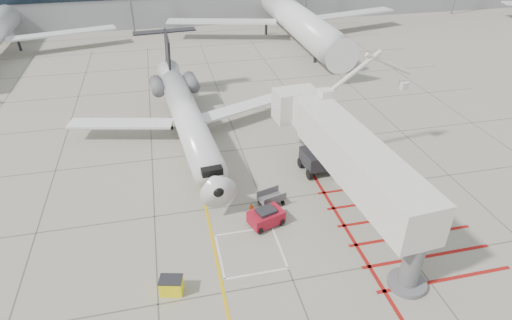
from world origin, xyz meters
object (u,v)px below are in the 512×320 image
object	(u,v)px
regional_jet	(191,113)
pushback_tug	(266,216)
jet_bridge	(359,170)
spill_bin	(171,285)

from	to	relation	value
regional_jet	pushback_tug	distance (m)	12.47
regional_jet	jet_bridge	distance (m)	15.72
regional_jet	spill_bin	world-z (taller)	regional_jet
jet_bridge	spill_bin	distance (m)	14.19
regional_jet	spill_bin	distance (m)	16.69
regional_jet	pushback_tug	xyz separation A→B (m)	(3.91, -11.46, -2.99)
jet_bridge	spill_bin	bearing A→B (deg)	-166.85
regional_jet	spill_bin	xyz separation A→B (m)	(-2.91, -16.14, -3.12)
jet_bridge	spill_bin	size ratio (longest dim) A/B	15.46
jet_bridge	pushback_tug	bearing A→B (deg)	171.01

